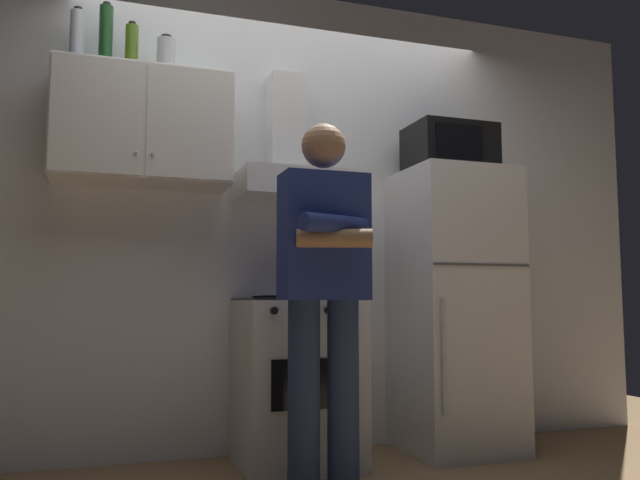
{
  "coord_description": "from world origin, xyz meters",
  "views": [
    {
      "loc": [
        -1.01,
        -3.03,
        0.84
      ],
      "look_at": [
        0.0,
        0.0,
        1.15
      ],
      "focal_mm": 36.07,
      "sensor_mm": 36.0,
      "label": 1
    }
  ],
  "objects_px": {
    "person_standing": "(324,288)",
    "range_hood": "(290,166)",
    "microwave": "(449,150)",
    "bottle_vodka_clear": "(77,38)",
    "stove_oven": "(296,380)",
    "upper_cabinet": "(143,127)",
    "cooking_pot": "(327,283)",
    "bottle_olive_oil": "(132,48)",
    "bottle_canister_steel": "(166,56)",
    "bottle_wine_green": "(106,36)",
    "refrigerator": "(454,309)"
  },
  "relations": [
    {
      "from": "cooking_pot",
      "to": "bottle_vodka_clear",
      "type": "xyz_separation_m",
      "value": [
        -1.27,
        0.28,
        1.26
      ]
    },
    {
      "from": "bottle_olive_oil",
      "to": "range_hood",
      "type": "bearing_deg",
      "value": -0.81
    },
    {
      "from": "stove_oven",
      "to": "bottle_olive_oil",
      "type": "bearing_deg",
      "value": 170.92
    },
    {
      "from": "person_standing",
      "to": "bottle_olive_oil",
      "type": "relative_size",
      "value": 6.15
    },
    {
      "from": "range_hood",
      "to": "microwave",
      "type": "height_order",
      "value": "range_hood"
    },
    {
      "from": "microwave",
      "to": "person_standing",
      "type": "bearing_deg",
      "value": -148.0
    },
    {
      "from": "person_standing",
      "to": "bottle_wine_green",
      "type": "xyz_separation_m",
      "value": [
        -0.95,
        0.74,
        1.32
      ]
    },
    {
      "from": "upper_cabinet",
      "to": "microwave",
      "type": "bearing_deg",
      "value": -3.48
    },
    {
      "from": "upper_cabinet",
      "to": "bottle_wine_green",
      "type": "relative_size",
      "value": 2.56
    },
    {
      "from": "cooking_pot",
      "to": "bottle_canister_steel",
      "type": "relative_size",
      "value": 1.48
    },
    {
      "from": "upper_cabinet",
      "to": "microwave",
      "type": "relative_size",
      "value": 1.88
    },
    {
      "from": "bottle_olive_oil",
      "to": "bottle_vodka_clear",
      "type": "xyz_separation_m",
      "value": [
        -0.27,
        0.03,
        0.03
      ]
    },
    {
      "from": "refrigerator",
      "to": "bottle_vodka_clear",
      "type": "distance_m",
      "value": 2.52
    },
    {
      "from": "bottle_canister_steel",
      "to": "microwave",
      "type": "bearing_deg",
      "value": -3.3
    },
    {
      "from": "microwave",
      "to": "upper_cabinet",
      "type": "bearing_deg",
      "value": 176.52
    },
    {
      "from": "person_standing",
      "to": "bottle_vodka_clear",
      "type": "relative_size",
      "value": 5.16
    },
    {
      "from": "bottle_wine_green",
      "to": "cooking_pot",
      "type": "bearing_deg",
      "value": -12.65
    },
    {
      "from": "person_standing",
      "to": "upper_cabinet",
      "type": "bearing_deg",
      "value": 135.74
    },
    {
      "from": "upper_cabinet",
      "to": "microwave",
      "type": "height_order",
      "value": "upper_cabinet"
    },
    {
      "from": "bottle_canister_steel",
      "to": "range_hood",
      "type": "bearing_deg",
      "value": 1.05
    },
    {
      "from": "cooking_pot",
      "to": "bottle_vodka_clear",
      "type": "bearing_deg",
      "value": 167.43
    },
    {
      "from": "upper_cabinet",
      "to": "stove_oven",
      "type": "height_order",
      "value": "upper_cabinet"
    },
    {
      "from": "range_hood",
      "to": "bottle_canister_steel",
      "type": "xyz_separation_m",
      "value": [
        -0.69,
        -0.01,
        0.55
      ]
    },
    {
      "from": "bottle_wine_green",
      "to": "bottle_olive_oil",
      "type": "bearing_deg",
      "value": 1.93
    },
    {
      "from": "microwave",
      "to": "stove_oven",
      "type": "bearing_deg",
      "value": -178.85
    },
    {
      "from": "range_hood",
      "to": "microwave",
      "type": "xyz_separation_m",
      "value": [
        0.95,
        -0.11,
        0.14
      ]
    },
    {
      "from": "range_hood",
      "to": "microwave",
      "type": "relative_size",
      "value": 1.56
    },
    {
      "from": "upper_cabinet",
      "to": "bottle_vodka_clear",
      "type": "distance_m",
      "value": 0.57
    },
    {
      "from": "bottle_vodka_clear",
      "to": "bottle_canister_steel",
      "type": "distance_m",
      "value": 0.45
    },
    {
      "from": "refrigerator",
      "to": "bottle_wine_green",
      "type": "distance_m",
      "value": 2.42
    },
    {
      "from": "upper_cabinet",
      "to": "bottle_vodka_clear",
      "type": "xyz_separation_m",
      "value": [
        -0.34,
        0.04,
        0.45
      ]
    },
    {
      "from": "refrigerator",
      "to": "bottle_olive_oil",
      "type": "relative_size",
      "value": 6.0
    },
    {
      "from": "refrigerator",
      "to": "person_standing",
      "type": "height_order",
      "value": "person_standing"
    },
    {
      "from": "upper_cabinet",
      "to": "bottle_olive_oil",
      "type": "height_order",
      "value": "bottle_olive_oil"
    },
    {
      "from": "upper_cabinet",
      "to": "cooking_pot",
      "type": "distance_m",
      "value": 1.26
    },
    {
      "from": "bottle_olive_oil",
      "to": "bottle_canister_steel",
      "type": "height_order",
      "value": "bottle_olive_oil"
    },
    {
      "from": "microwave",
      "to": "bottle_vodka_clear",
      "type": "relative_size",
      "value": 1.51
    },
    {
      "from": "person_standing",
      "to": "range_hood",
      "type": "bearing_deg",
      "value": 86.09
    },
    {
      "from": "cooking_pot",
      "to": "stove_oven",
      "type": "bearing_deg",
      "value": 137.51
    },
    {
      "from": "range_hood",
      "to": "bottle_wine_green",
      "type": "distance_m",
      "value": 1.18
    },
    {
      "from": "stove_oven",
      "to": "microwave",
      "type": "distance_m",
      "value": 1.62
    },
    {
      "from": "microwave",
      "to": "person_standing",
      "type": "distance_m",
      "value": 1.45
    },
    {
      "from": "stove_oven",
      "to": "range_hood",
      "type": "xyz_separation_m",
      "value": [
        0.0,
        0.13,
        1.16
      ]
    },
    {
      "from": "microwave",
      "to": "bottle_canister_steel",
      "type": "height_order",
      "value": "bottle_canister_steel"
    },
    {
      "from": "person_standing",
      "to": "cooking_pot",
      "type": "xyz_separation_m",
      "value": [
        0.18,
        0.49,
        0.04
      ]
    },
    {
      "from": "bottle_vodka_clear",
      "to": "refrigerator",
      "type": "bearing_deg",
      "value": -4.47
    },
    {
      "from": "upper_cabinet",
      "to": "bottle_canister_steel",
      "type": "xyz_separation_m",
      "value": [
        0.11,
        -0.01,
        0.4
      ]
    },
    {
      "from": "stove_oven",
      "to": "person_standing",
      "type": "bearing_deg",
      "value": -94.72
    },
    {
      "from": "stove_oven",
      "to": "refrigerator",
      "type": "relative_size",
      "value": 0.55
    },
    {
      "from": "upper_cabinet",
      "to": "stove_oven",
      "type": "relative_size",
      "value": 1.03
    }
  ]
}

